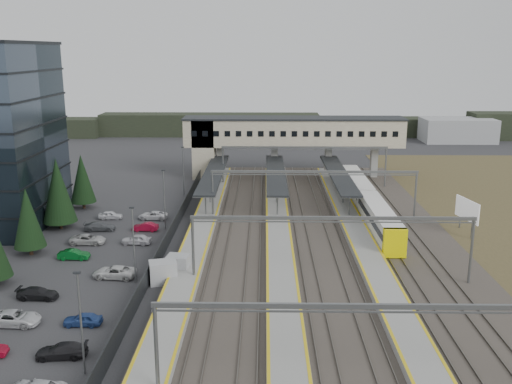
{
  "coord_description": "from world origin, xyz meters",
  "views": [
    {
      "loc": [
        5.22,
        -62.31,
        23.27
      ],
      "look_at": [
        4.01,
        14.5,
        4.0
      ],
      "focal_mm": 40.0,
      "sensor_mm": 36.0,
      "label": 1
    }
  ],
  "objects_px": {
    "relay_cabin_near": "(163,272)",
    "footbridge": "(278,135)",
    "train": "(367,202)",
    "billboard": "(467,211)",
    "relay_cabin_far": "(178,265)"
  },
  "relations": [
    {
      "from": "relay_cabin_near",
      "to": "relay_cabin_far",
      "type": "height_order",
      "value": "relay_cabin_near"
    },
    {
      "from": "relay_cabin_far",
      "to": "billboard",
      "type": "xyz_separation_m",
      "value": [
        35.3,
        14.47,
        1.98
      ]
    },
    {
      "from": "footbridge",
      "to": "billboard",
      "type": "xyz_separation_m",
      "value": [
        23.65,
        -33.25,
        -4.9
      ]
    },
    {
      "from": "relay_cabin_far",
      "to": "footbridge",
      "type": "bearing_deg",
      "value": 76.28
    },
    {
      "from": "billboard",
      "to": "relay_cabin_far",
      "type": "bearing_deg",
      "value": -157.71
    },
    {
      "from": "footbridge",
      "to": "train",
      "type": "height_order",
      "value": "footbridge"
    },
    {
      "from": "train",
      "to": "billboard",
      "type": "relative_size",
      "value": 6.85
    },
    {
      "from": "billboard",
      "to": "footbridge",
      "type": "bearing_deg",
      "value": 125.43
    },
    {
      "from": "train",
      "to": "relay_cabin_near",
      "type": "bearing_deg",
      "value": -135.14
    },
    {
      "from": "relay_cabin_near",
      "to": "train",
      "type": "distance_m",
      "value": 35.49
    },
    {
      "from": "relay_cabin_near",
      "to": "footbridge",
      "type": "height_order",
      "value": "footbridge"
    },
    {
      "from": "footbridge",
      "to": "billboard",
      "type": "relative_size",
      "value": 7.48
    },
    {
      "from": "train",
      "to": "billboard",
      "type": "bearing_deg",
      "value": -36.18
    },
    {
      "from": "relay_cabin_far",
      "to": "train",
      "type": "distance_m",
      "value": 33.06
    },
    {
      "from": "relay_cabin_far",
      "to": "footbridge",
      "type": "distance_m",
      "value": 49.6
    }
  ]
}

